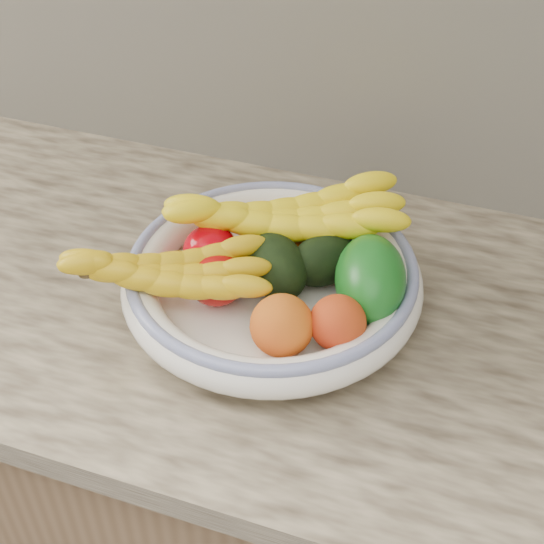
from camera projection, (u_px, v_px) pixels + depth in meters
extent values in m
cube|color=brown|center=(276.00, 492.00, 1.33)|extent=(2.40, 0.62, 0.86)
cube|color=#C0AE89|center=(277.00, 307.00, 1.04)|extent=(2.44, 0.66, 0.04)
cube|color=beige|center=(347.00, 30.00, 1.08)|extent=(2.40, 0.02, 0.50)
cylinder|color=white|center=(272.00, 301.00, 1.01)|extent=(0.13, 0.13, 0.02)
cylinder|color=white|center=(272.00, 294.00, 1.00)|extent=(0.32, 0.32, 0.01)
torus|color=white|center=(272.00, 279.00, 0.98)|extent=(0.39, 0.39, 0.05)
torus|color=#334191|center=(272.00, 266.00, 0.97)|extent=(0.37, 0.37, 0.02)
ellipsoid|color=#DF5104|center=(261.00, 227.00, 1.06)|extent=(0.06, 0.06, 0.05)
ellipsoid|color=#E95704|center=(318.00, 237.00, 1.04)|extent=(0.06, 0.06, 0.05)
ellipsoid|color=#FF6005|center=(290.00, 247.00, 1.02)|extent=(0.06, 0.06, 0.04)
ellipsoid|color=#F26005|center=(288.00, 241.00, 1.03)|extent=(0.06, 0.06, 0.05)
ellipsoid|color=#C3000D|center=(210.00, 250.00, 1.00)|extent=(0.08, 0.08, 0.07)
ellipsoid|color=#AC0A08|center=(216.00, 279.00, 0.96)|extent=(0.09, 0.09, 0.07)
ellipsoid|color=black|center=(276.00, 266.00, 0.98)|extent=(0.13, 0.13, 0.08)
ellipsoid|color=black|center=(324.00, 259.00, 0.99)|extent=(0.12, 0.12, 0.07)
ellipsoid|color=#105815|center=(370.00, 279.00, 0.94)|extent=(0.15, 0.16, 0.12)
ellipsoid|color=orange|center=(282.00, 326.00, 0.89)|extent=(0.10, 0.10, 0.08)
ellipsoid|color=#DB5F17|center=(338.00, 323.00, 0.89)|extent=(0.09, 0.09, 0.07)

